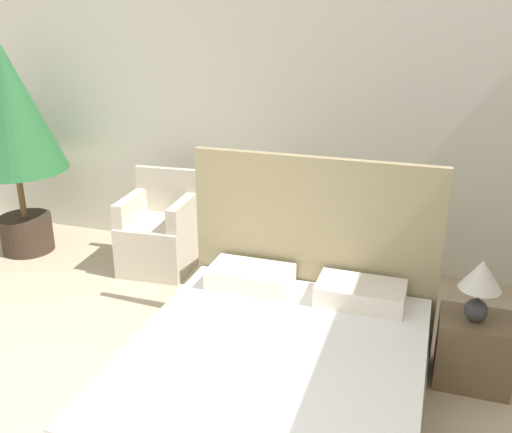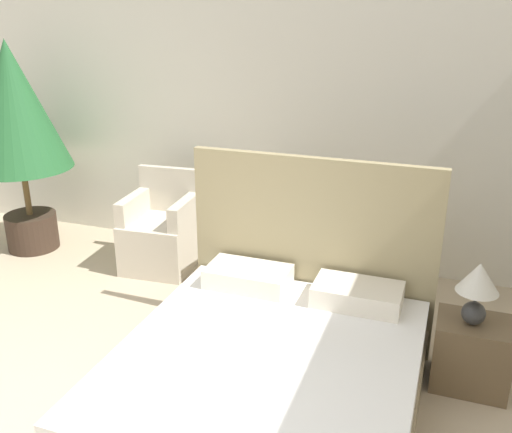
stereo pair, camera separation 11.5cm
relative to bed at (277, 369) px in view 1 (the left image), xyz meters
name	(u,v)px [view 1 (the left image)]	position (x,y,z in m)	size (l,w,h in m)	color
wall_back	(261,107)	(-0.84, 2.25, 1.17)	(10.00, 0.06, 2.90)	silver
bed	(277,369)	(0.00, 0.00, 0.00)	(1.76, 1.98, 1.38)	#8C7A5B
armchair_near_window_left	(159,237)	(-1.61, 1.58, 0.03)	(0.65, 0.66, 0.91)	beige
armchair_near_window_right	(266,252)	(-0.56, 1.58, 0.03)	(0.64, 0.65, 0.91)	beige
potted_palm	(9,117)	(-3.07, 1.52, 1.08)	(0.97, 0.97, 2.06)	#38281E
nightstand	(474,350)	(1.14, 0.66, -0.05)	(0.47, 0.37, 0.47)	brown
table_lamp	(480,282)	(1.11, 0.64, 0.46)	(0.26, 0.26, 0.42)	#333333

